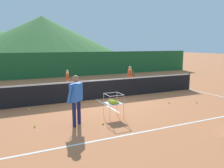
# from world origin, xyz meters

# --- Properties ---
(ground_plane) EXTENTS (120.00, 120.00, 0.00)m
(ground_plane) POSITION_xyz_m (0.00, 0.00, 0.00)
(ground_plane) COLOR #C67042
(line_baseline_near) EXTENTS (12.36, 0.08, 0.01)m
(line_baseline_near) POSITION_xyz_m (0.00, -4.66, 0.00)
(line_baseline_near) COLOR white
(line_baseline_near) RESTS_ON ground
(line_baseline_far) EXTENTS (12.36, 0.08, 0.01)m
(line_baseline_far) POSITION_xyz_m (0.00, 5.57, 0.00)
(line_baseline_far) COLOR white
(line_baseline_far) RESTS_ON ground
(line_sideline_east) EXTENTS (0.08, 10.23, 0.01)m
(line_sideline_east) POSITION_xyz_m (6.18, 0.00, 0.00)
(line_sideline_east) COLOR white
(line_sideline_east) RESTS_ON ground
(line_service_center) EXTENTS (0.08, 5.09, 0.01)m
(line_service_center) POSITION_xyz_m (0.00, 0.00, 0.00)
(line_service_center) COLOR white
(line_service_center) RESTS_ON ground
(tennis_net) EXTENTS (12.24, 0.08, 1.05)m
(tennis_net) POSITION_xyz_m (0.00, 0.00, 0.50)
(tennis_net) COLOR #333338
(tennis_net) RESTS_ON ground
(instructor) EXTENTS (0.63, 0.79, 1.70)m
(instructor) POSITION_xyz_m (-1.94, -3.18, 1.02)
(instructor) COLOR #191E4C
(instructor) RESTS_ON ground
(student_0) EXTENTS (0.41, 0.66, 1.22)m
(student_0) POSITION_xyz_m (-0.66, 2.93, 0.74)
(student_0) COLOR silver
(student_0) RESTS_ON ground
(student_1) EXTENTS (0.49, 0.71, 1.37)m
(student_1) POSITION_xyz_m (3.09, 2.01, 0.82)
(student_1) COLOR black
(student_1) RESTS_ON ground
(ball_cart) EXTENTS (0.58, 0.58, 0.90)m
(ball_cart) POSITION_xyz_m (-0.47, -2.98, 0.60)
(ball_cart) COLOR #B7B7BC
(ball_cart) RESTS_ON ground
(tennis_ball_0) EXTENTS (0.07, 0.07, 0.07)m
(tennis_ball_0) POSITION_xyz_m (3.99, -2.69, 0.03)
(tennis_ball_0) COLOR yellow
(tennis_ball_0) RESTS_ON ground
(tennis_ball_2) EXTENTS (0.07, 0.07, 0.07)m
(tennis_ball_2) POSITION_xyz_m (-2.41, -1.09, 0.03)
(tennis_ball_2) COLOR yellow
(tennis_ball_2) RESTS_ON ground
(tennis_ball_3) EXTENTS (0.07, 0.07, 0.07)m
(tennis_ball_3) POSITION_xyz_m (-1.11, -3.49, 0.03)
(tennis_ball_3) COLOR yellow
(tennis_ball_3) RESTS_ON ground
(tennis_ball_4) EXTENTS (0.07, 0.07, 0.07)m
(tennis_ball_4) POSITION_xyz_m (2.80, -2.17, 0.03)
(tennis_ball_4) COLOR yellow
(tennis_ball_4) RESTS_ON ground
(tennis_ball_5) EXTENTS (0.07, 0.07, 0.07)m
(tennis_ball_5) POSITION_xyz_m (3.87, -0.65, 0.03)
(tennis_ball_5) COLOR yellow
(tennis_ball_5) RESTS_ON ground
(tennis_ball_6) EXTENTS (0.07, 0.07, 0.07)m
(tennis_ball_6) POSITION_xyz_m (-3.25, -2.77, 0.03)
(tennis_ball_6) COLOR yellow
(tennis_ball_6) RESTS_ON ground
(tennis_ball_7) EXTENTS (0.07, 0.07, 0.07)m
(tennis_ball_7) POSITION_xyz_m (4.12, -0.79, 0.03)
(tennis_ball_7) COLOR yellow
(tennis_ball_7) RESTS_ON ground
(tennis_ball_9) EXTENTS (0.07, 0.07, 0.07)m
(tennis_ball_9) POSITION_xyz_m (-3.22, -0.57, 0.03)
(tennis_ball_9) COLOR yellow
(tennis_ball_9) RESTS_ON ground
(windscreen_fence) EXTENTS (27.20, 0.08, 2.10)m
(windscreen_fence) POSITION_xyz_m (0.00, 8.79, 1.05)
(windscreen_fence) COLOR #1E5B2D
(windscreen_fence) RESTS_ON ground
(hill_2) EXTENTS (47.93, 47.93, 11.58)m
(hill_2) POSITION_xyz_m (7.19, 63.94, 5.79)
(hill_2) COLOR #427A38
(hill_2) RESTS_ON ground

